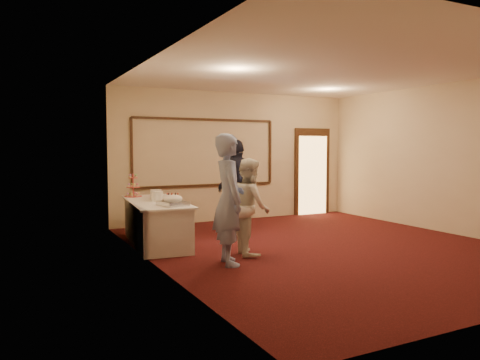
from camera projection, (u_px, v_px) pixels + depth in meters
name	position (u px, v px, depth m)	size (l,w,h in m)	color
floor	(327.00, 247.00, 8.05)	(7.00, 7.00, 0.00)	black
room_walls	(329.00, 129.00, 7.91)	(6.04, 7.04, 3.02)	beige
wall_molding	(206.00, 152.00, 10.66)	(3.45, 0.04, 1.55)	black
doorway	(312.00, 172.00, 12.02)	(1.05, 0.07, 2.20)	black
buffet_table	(156.00, 222.00, 8.31)	(1.15, 2.43, 0.77)	silver
pavlova_tray	(173.00, 201.00, 7.62)	(0.45, 0.55, 0.19)	#B8BCC0
cupcake_stand	(133.00, 188.00, 8.99)	(0.33, 0.33, 0.49)	#CA4240
plate_stack_a	(157.00, 196.00, 8.25)	(0.21, 0.21, 0.18)	white
plate_stack_b	(156.00, 194.00, 8.58)	(0.21, 0.21, 0.17)	white
tart	(169.00, 200.00, 8.14)	(0.27, 0.27, 0.05)	white
man	(229.00, 199.00, 6.83)	(0.70, 0.46, 1.92)	#869BCD
woman	(250.00, 206.00, 7.50)	(0.75, 0.59, 1.55)	white
guest	(237.00, 186.00, 9.38)	(1.10, 0.46, 1.88)	black
camera_flash	(252.00, 165.00, 9.31)	(0.07, 0.04, 0.05)	white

